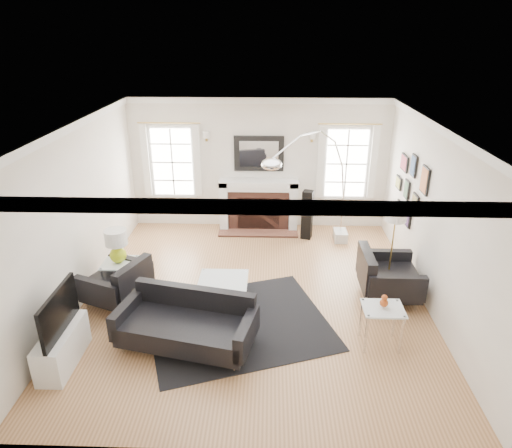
{
  "coord_description": "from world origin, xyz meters",
  "views": [
    {
      "loc": [
        0.24,
        -6.45,
        4.09
      ],
      "look_at": [
        0.02,
        0.3,
        1.18
      ],
      "focal_mm": 32.0,
      "sensor_mm": 36.0,
      "label": 1
    }
  ],
  "objects_px": {
    "gourd_lamp": "(117,244)",
    "sofa": "(188,324)",
    "armchair_right": "(385,277)",
    "arc_floor_lamp": "(310,188)",
    "fireplace": "(259,205)",
    "armchair_left": "(119,284)",
    "coffee_table": "(223,283)"
  },
  "relations": [
    {
      "from": "armchair_left",
      "to": "coffee_table",
      "type": "height_order",
      "value": "armchair_left"
    },
    {
      "from": "fireplace",
      "to": "armchair_left",
      "type": "relative_size",
      "value": 1.43
    },
    {
      "from": "fireplace",
      "to": "gourd_lamp",
      "type": "relative_size",
      "value": 2.98
    },
    {
      "from": "fireplace",
      "to": "sofa",
      "type": "relative_size",
      "value": 0.84
    },
    {
      "from": "armchair_right",
      "to": "gourd_lamp",
      "type": "height_order",
      "value": "gourd_lamp"
    },
    {
      "from": "gourd_lamp",
      "to": "arc_floor_lamp",
      "type": "xyz_separation_m",
      "value": [
        3.19,
        1.58,
        0.44
      ]
    },
    {
      "from": "gourd_lamp",
      "to": "sofa",
      "type": "bearing_deg",
      "value": -44.28
    },
    {
      "from": "armchair_left",
      "to": "arc_floor_lamp",
      "type": "xyz_separation_m",
      "value": [
        3.13,
        1.87,
        1.0
      ]
    },
    {
      "from": "armchair_right",
      "to": "arc_floor_lamp",
      "type": "relative_size",
      "value": 0.41
    },
    {
      "from": "fireplace",
      "to": "arc_floor_lamp",
      "type": "bearing_deg",
      "value": -49.83
    },
    {
      "from": "gourd_lamp",
      "to": "fireplace",
      "type": "bearing_deg",
      "value": 51.35
    },
    {
      "from": "fireplace",
      "to": "gourd_lamp",
      "type": "height_order",
      "value": "gourd_lamp"
    },
    {
      "from": "armchair_left",
      "to": "coffee_table",
      "type": "bearing_deg",
      "value": 5.15
    },
    {
      "from": "armchair_right",
      "to": "fireplace",
      "type": "bearing_deg",
      "value": 127.75
    },
    {
      "from": "fireplace",
      "to": "arc_floor_lamp",
      "type": "xyz_separation_m",
      "value": [
        0.99,
        -1.18,
        0.81
      ]
    },
    {
      "from": "armchair_right",
      "to": "gourd_lamp",
      "type": "relative_size",
      "value": 1.79
    },
    {
      "from": "sofa",
      "to": "armchair_left",
      "type": "bearing_deg",
      "value": 141.84
    },
    {
      "from": "armchair_left",
      "to": "armchair_right",
      "type": "bearing_deg",
      "value": 3.99
    },
    {
      "from": "fireplace",
      "to": "sofa",
      "type": "height_order",
      "value": "fireplace"
    },
    {
      "from": "gourd_lamp",
      "to": "arc_floor_lamp",
      "type": "distance_m",
      "value": 3.59
    },
    {
      "from": "armchair_left",
      "to": "armchair_right",
      "type": "relative_size",
      "value": 1.17
    },
    {
      "from": "armchair_right",
      "to": "arc_floor_lamp",
      "type": "bearing_deg",
      "value": 125.84
    },
    {
      "from": "armchair_left",
      "to": "arc_floor_lamp",
      "type": "bearing_deg",
      "value": 30.89
    },
    {
      "from": "armchair_left",
      "to": "armchair_right",
      "type": "height_order",
      "value": "armchair_right"
    },
    {
      "from": "gourd_lamp",
      "to": "arc_floor_lamp",
      "type": "relative_size",
      "value": 0.23
    },
    {
      "from": "sofa",
      "to": "armchair_right",
      "type": "height_order",
      "value": "armchair_right"
    },
    {
      "from": "fireplace",
      "to": "gourd_lamp",
      "type": "xyz_separation_m",
      "value": [
        -2.2,
        -2.75,
        0.37
      ]
    },
    {
      "from": "coffee_table",
      "to": "gourd_lamp",
      "type": "bearing_deg",
      "value": 174.95
    },
    {
      "from": "coffee_table",
      "to": "gourd_lamp",
      "type": "distance_m",
      "value": 1.81
    },
    {
      "from": "armchair_left",
      "to": "gourd_lamp",
      "type": "xyz_separation_m",
      "value": [
        -0.06,
        0.3,
        0.55
      ]
    },
    {
      "from": "armchair_right",
      "to": "arc_floor_lamp",
      "type": "distance_m",
      "value": 2.17
    },
    {
      "from": "fireplace",
      "to": "sofa",
      "type": "xyz_separation_m",
      "value": [
        -0.87,
        -4.05,
        -0.21
      ]
    }
  ]
}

